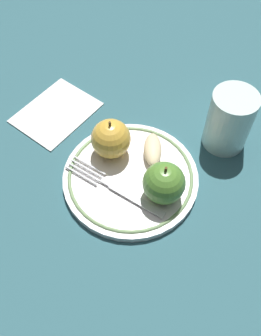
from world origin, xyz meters
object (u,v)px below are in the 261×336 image
(apple_red_whole, at_px, (111,139))
(fork, at_px, (118,189))
(plate, at_px, (130,177))
(drinking_glass, at_px, (229,121))
(apple_second_whole, at_px, (164,183))
(napkin_folded, at_px, (56,112))
(apple_slice_front, at_px, (153,149))

(apple_red_whole, bearing_deg, fork, -15.09)
(plate, height_order, drinking_glass, drinking_glass)
(apple_red_whole, relative_size, fork, 0.45)
(fork, bearing_deg, apple_second_whole, -153.12)
(apple_second_whole, xyz_separation_m, fork, (-0.04, -0.06, -0.03))
(drinking_glass, distance_m, napkin_folded, 0.32)
(apple_slice_front, height_order, napkin_folded, apple_slice_front)
(napkin_folded, bearing_deg, drinking_glass, 53.96)
(fork, distance_m, napkin_folded, 0.22)
(apple_red_whole, height_order, fork, apple_red_whole)
(apple_red_whole, bearing_deg, apple_slice_front, 61.90)
(plate, relative_size, fork, 1.36)
(apple_slice_front, bearing_deg, drinking_glass, 107.91)
(apple_slice_front, xyz_separation_m, napkin_folded, (-0.17, -0.12, -0.02))
(fork, height_order, drinking_glass, drinking_glass)
(apple_red_whole, bearing_deg, napkin_folded, -156.62)
(apple_second_whole, bearing_deg, apple_slice_front, 165.53)
(apple_second_whole, relative_size, apple_slice_front, 1.10)
(napkin_folded, bearing_deg, fork, 10.30)
(plate, distance_m, drinking_glass, 0.19)
(fork, distance_m, drinking_glass, 0.22)
(plate, xyz_separation_m, apple_second_whole, (0.05, 0.03, 0.04))
(apple_slice_front, bearing_deg, apple_second_whole, 10.25)
(apple_second_whole, xyz_separation_m, napkin_folded, (-0.25, -0.10, -0.05))
(apple_red_whole, distance_m, fork, 0.08)
(apple_red_whole, xyz_separation_m, fork, (0.08, -0.02, -0.03))
(plate, xyz_separation_m, napkin_folded, (-0.19, -0.07, -0.01))
(apple_second_whole, xyz_separation_m, apple_slice_front, (-0.08, 0.02, -0.02))
(apple_slice_front, height_order, fork, apple_slice_front)
(plate, bearing_deg, napkin_folded, -160.58)
(plate, height_order, apple_red_whole, apple_red_whole)
(plate, relative_size, drinking_glass, 2.05)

